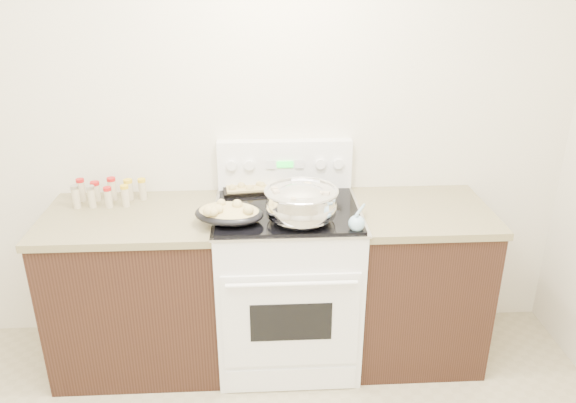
{
  "coord_description": "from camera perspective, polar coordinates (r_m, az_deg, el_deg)",
  "views": [
    {
      "loc": [
        0.21,
        -1.3,
        2.15
      ],
      "look_at": [
        0.35,
        1.37,
        1.0
      ],
      "focal_mm": 35.0,
      "sensor_mm": 36.0,
      "label": 1
    }
  ],
  "objects": [
    {
      "name": "counter_right",
      "position": [
        3.32,
        12.73,
        -7.88
      ],
      "size": [
        0.73,
        0.67,
        0.92
      ],
      "color": "black",
      "rests_on": "ground"
    },
    {
      "name": "spice_jars",
      "position": [
        3.23,
        -17.89,
        0.9
      ],
      "size": [
        0.38,
        0.15,
        0.13
      ],
      "color": "#BFB28C",
      "rests_on": "counter_left"
    },
    {
      "name": "roasting_pan",
      "position": [
        2.82,
        -6.05,
        -1.15
      ],
      "size": [
        0.4,
        0.32,
        0.11
      ],
      "color": "black",
      "rests_on": "kitchen_range"
    },
    {
      "name": "kitchen_range",
      "position": [
        3.19,
        -0.05,
        -8.06
      ],
      "size": [
        0.78,
        0.73,
        1.22
      ],
      "color": "white",
      "rests_on": "ground"
    },
    {
      "name": "room_shell",
      "position": [
        1.39,
        -11.47,
        4.13
      ],
      "size": [
        4.1,
        3.6,
        2.75
      ],
      "color": "silver",
      "rests_on": "ground"
    },
    {
      "name": "baking_sheet",
      "position": [
        3.22,
        -3.56,
        1.6
      ],
      "size": [
        0.38,
        0.28,
        0.06
      ],
      "color": "black",
      "rests_on": "kitchen_range"
    },
    {
      "name": "wooden_spoon",
      "position": [
        2.84,
        -0.54,
        -1.62
      ],
      "size": [
        0.09,
        0.25,
        0.04
      ],
      "color": "#A7844C",
      "rests_on": "kitchen_range"
    },
    {
      "name": "blue_ladle",
      "position": [
        2.76,
        7.03,
        -2.06
      ],
      "size": [
        0.13,
        0.27,
        0.1
      ],
      "color": "#88B4CB",
      "rests_on": "kitchen_range"
    },
    {
      "name": "counter_left",
      "position": [
        3.28,
        -14.86,
        -8.57
      ],
      "size": [
        0.93,
        0.67,
        0.92
      ],
      "color": "black",
      "rests_on": "ground"
    },
    {
      "name": "mixing_bowl",
      "position": [
        2.8,
        1.35,
        -0.32
      ],
      "size": [
        0.48,
        0.48,
        0.22
      ],
      "color": "silver",
      "rests_on": "kitchen_range"
    }
  ]
}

